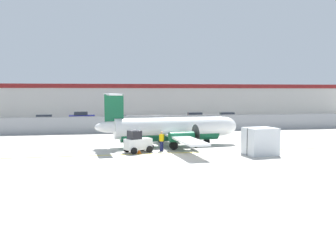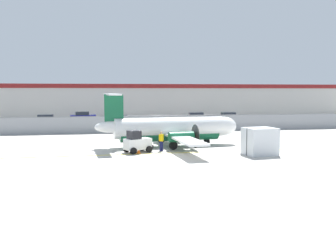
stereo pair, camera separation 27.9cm
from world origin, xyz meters
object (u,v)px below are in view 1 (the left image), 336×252
Objects in this scene: traffic_cone_near_left at (189,142)px; parked_car_3 at (170,121)px; baggage_tug at (138,142)px; parked_car_4 at (194,117)px; traffic_cone_near_right at (139,150)px; parked_car_1 at (82,116)px; parked_car_2 at (118,121)px; parked_car_0 at (45,120)px; parked_car_5 at (228,117)px; cargo_container at (260,141)px; ground_crew_worker at (162,140)px; commuter_airplane at (172,129)px.

parked_car_3 reaches higher than traffic_cone_near_left.
baggage_tug reaches higher than parked_car_4.
parked_car_1 reaches higher than traffic_cone_near_right.
parked_car_2 is at bearing -18.34° from parked_car_3.
parked_car_0 and parked_car_1 have the same top height.
cargo_container is at bearing -98.08° from parked_car_5.
baggage_tug is 6.20m from traffic_cone_near_left.
traffic_cone_near_left is at bearing 99.11° from ground_crew_worker.
parked_car_0 is (-16.03, 23.44, 0.58)m from traffic_cone_near_left.
parked_car_5 reaches higher than traffic_cone_near_right.
commuter_airplane is at bearing -74.55° from parked_car_1.
parked_car_2 is at bearing 154.27° from ground_crew_worker.
parked_car_4 is (18.07, -5.28, 0.00)m from parked_car_1.
parked_car_0 is 8.24m from parked_car_1.
parked_car_5 is (5.50, -0.69, 0.00)m from parked_car_4.
ground_crew_worker is 33.63m from parked_car_1.
parked_car_3 is (1.67, 17.46, 0.58)m from traffic_cone_near_left.
parked_car_0 is at bearing -129.60° from parked_car_1.
parked_car_3 is 9.03m from parked_car_4.
ground_crew_worker is 4.25m from traffic_cone_near_left.
parked_car_5 is (14.25, 24.03, -0.71)m from commuter_airplane.
commuter_airplane is 6.24× the size of baggage_tug.
parked_car_3 is (3.32, 17.50, -0.71)m from commuter_airplane.
traffic_cone_near_left is 31.91m from parked_car_1.
ground_crew_worker is 0.39× the size of parked_car_5.
baggage_tug is 0.61× the size of parked_car_1.
traffic_cone_near_left is (1.65, 0.05, -1.29)m from commuter_airplane.
traffic_cone_near_right is (-5.23, -3.64, 0.00)m from traffic_cone_near_left.
baggage_tug is at bearing 98.22° from traffic_cone_near_right.
parked_car_2 is at bearing -64.60° from parked_car_1.
traffic_cone_near_left is (-4.34, 6.15, -0.79)m from cargo_container.
commuter_airplane reaches higher than traffic_cone_near_right.
parked_car_5 is at bearing -16.04° from parked_car_1.
baggage_tug is at bearing -116.13° from parked_car_5.
ground_crew_worker and parked_car_3 have the same top height.
traffic_cone_near_right is at bearing -105.64° from baggage_tug.
cargo_container reaches higher than baggage_tug.
parked_car_4 is (12.39, 27.85, 0.04)m from baggage_tug.
parked_car_4 is at bearing 0.24° from parked_car_0.
parked_car_1 is (-5.68, 33.14, 0.04)m from baggage_tug.
traffic_cone_near_left is 17.55m from parked_car_3.
parked_car_5 is at bearing 57.16° from traffic_cone_near_right.
traffic_cone_near_left is 0.15× the size of parked_car_5.
baggage_tug reaches higher than parked_car_1.
commuter_airplane is at bearing -178.31° from traffic_cone_near_left.
traffic_cone_near_right is at bearing -98.92° from ground_crew_worker.
parked_car_3 is (17.70, -5.99, 0.00)m from parked_car_0.
commuter_airplane reaches higher than ground_crew_worker.
parked_car_0 and parked_car_2 have the same top height.
parked_car_4 is (23.12, 1.23, 0.00)m from parked_car_0.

